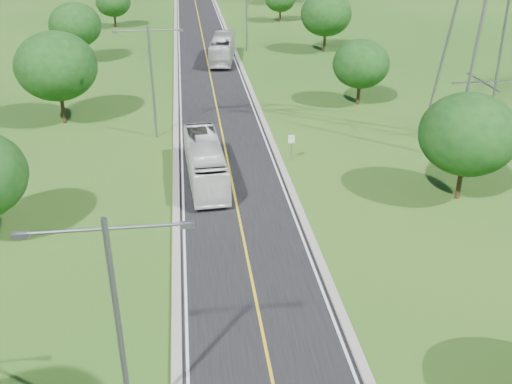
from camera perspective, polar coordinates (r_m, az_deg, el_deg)
ground at (r=67.47m, az=-4.35°, el=10.35°), size 260.00×260.00×0.00m
road at (r=73.23m, az=-4.63°, el=11.69°), size 8.00×150.00×0.06m
curb_left at (r=73.15m, az=-8.02°, el=11.57°), size 0.50×150.00×0.22m
curb_right at (r=73.51m, az=-1.25°, el=11.89°), size 0.50×150.00×0.22m
speed_limit_sign at (r=46.82m, az=3.55°, el=4.85°), size 0.55×0.09×2.40m
streetlight_near_left at (r=21.42m, az=-13.70°, el=-12.04°), size 5.90×0.25×10.00m
streetlight_mid_left at (r=51.43m, az=-10.41°, el=11.60°), size 5.90×0.25×10.00m
streetlight_far_right at (r=84.16m, az=-0.96°, el=17.88°), size 5.90×0.25×10.00m
tree_lc at (r=57.53m, az=-19.35°, el=11.78°), size 7.56×7.56×8.79m
tree_ld at (r=81.09m, az=-17.63°, el=15.63°), size 6.72×6.72×7.82m
tree_le at (r=104.31m, az=-14.11°, el=17.99°), size 5.88×5.88×6.84m
tree_rb at (r=42.01m, az=20.44°, el=5.44°), size 6.72×6.72×7.82m
tree_rc at (r=61.26m, az=10.45°, el=12.48°), size 5.88×5.88×6.84m
tree_rd at (r=84.24m, az=7.01°, el=17.23°), size 7.14×7.14×8.30m
bus_outbound at (r=79.10m, az=-3.38°, el=14.12°), size 4.38×12.07×3.29m
bus_inbound at (r=43.63m, az=-5.11°, el=3.05°), size 3.08×10.99×3.03m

